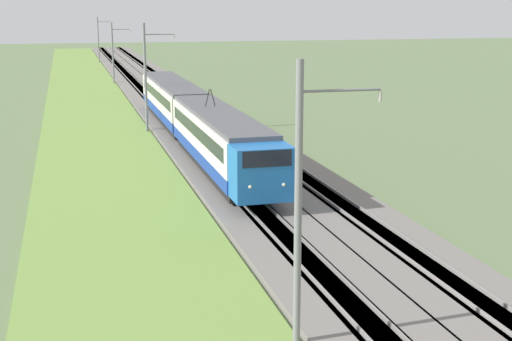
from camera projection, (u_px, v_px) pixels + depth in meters
ballast_main at (170, 120)px, 63.49m from camera, size 240.00×4.40×0.30m
ballast_adjacent at (217, 119)px, 64.57m from camera, size 240.00×4.40×0.30m
track_main at (170, 120)px, 63.49m from camera, size 240.00×1.57×0.45m
track_adjacent at (217, 118)px, 64.57m from camera, size 240.00×1.57×0.45m
grass_verge at (94, 125)px, 61.84m from camera, size 240.00×8.63×0.12m
passenger_train at (193, 115)px, 51.88m from camera, size 39.54×2.98×4.94m
catenary_mast_near at (300, 207)px, 20.24m from camera, size 0.22×2.56×8.64m
catenary_mast_mid at (146, 77)px, 57.09m from camera, size 0.22×2.56×8.79m
catenary_mast_far at (113, 52)px, 94.05m from camera, size 0.22×2.56×8.07m
catenary_mast_distant at (99, 39)px, 130.90m from camera, size 0.22×2.56×8.33m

